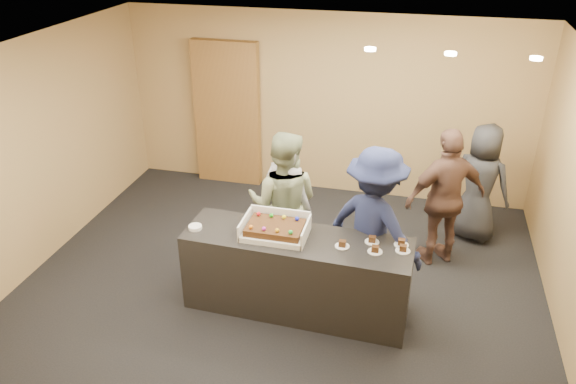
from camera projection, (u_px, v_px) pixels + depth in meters
The scene contains 17 objects.
room at pixel (283, 177), 6.10m from camera, with size 6.04×6.00×2.70m.
serving_counter at pixel (297, 274), 6.04m from camera, with size 2.40×0.70×0.90m, color black.
storage_cabinet at pixel (227, 114), 8.60m from camera, with size 1.02×0.15×2.24m, color brown.
cake_box at pixel (276, 230), 5.89m from camera, with size 0.68×0.47×0.20m.
sheet_cake at pixel (275, 227), 5.84m from camera, with size 0.58×0.40×0.11m.
plate_stack at pixel (195, 227), 6.00m from camera, with size 0.14×0.14×0.04m, color white.
slice_a at pixel (342, 245), 5.68m from camera, with size 0.15×0.15×0.07m.
slice_b at pixel (372, 240), 5.76m from camera, with size 0.15×0.15×0.07m.
slice_c at pixel (375, 250), 5.59m from camera, with size 0.15×0.15×0.07m.
slice_d at pixel (401, 243), 5.71m from camera, with size 0.15×0.15×0.07m.
slice_e at pixel (403, 249), 5.61m from camera, with size 0.15×0.15×0.07m.
person_server_grey at pixel (288, 205), 6.57m from camera, with size 0.62×0.41×1.71m, color #A6A6AC.
person_sage_man at pixel (283, 203), 6.54m from camera, with size 0.86×0.67×1.77m, color gray.
person_navy_man at pixel (374, 226), 6.06m from camera, with size 1.16×0.67×1.80m, color #1A2145.
person_brown_extra at pixel (445, 198), 6.68m from camera, with size 1.02×0.43×1.75m, color brown.
person_dark_suit at pixel (480, 183), 7.22m from camera, with size 0.78×0.51×1.59m, color #292A2F.
ceiling_spotlights at pixel (451, 54), 5.58m from camera, with size 1.72×0.12×0.03m.
Camera 1 is at (1.37, -5.32, 4.00)m, focal length 35.00 mm.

